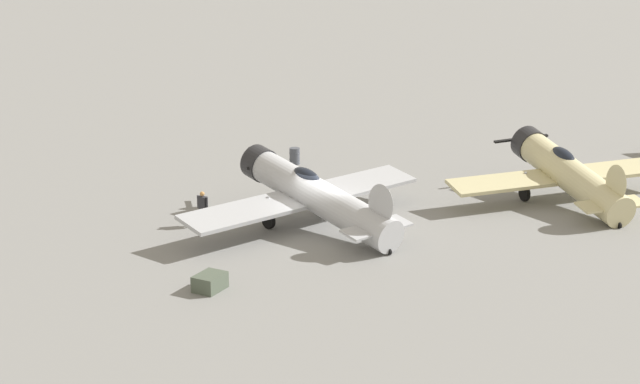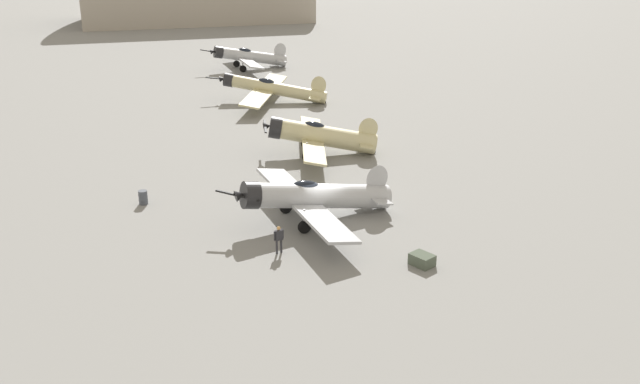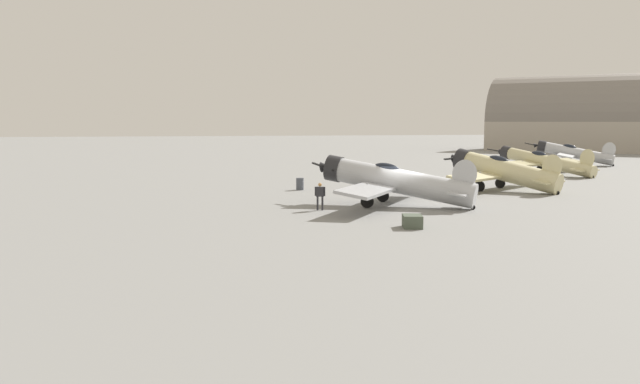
{
  "view_description": "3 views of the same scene",
  "coord_description": "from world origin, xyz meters",
  "px_view_note": "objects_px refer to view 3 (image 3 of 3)",
  "views": [
    {
      "loc": [
        -42.57,
        -11.44,
        14.76
      ],
      "look_at": [
        0.0,
        0.0,
        1.8
      ],
      "focal_mm": 57.04,
      "sensor_mm": 36.0,
      "label": 1
    },
    {
      "loc": [
        -23.89,
        35.5,
        18.43
      ],
      "look_at": [
        0.0,
        0.0,
        1.8
      ],
      "focal_mm": 41.67,
      "sensor_mm": 36.0,
      "label": 2
    },
    {
      "loc": [
        -39.43,
        13.59,
        5.33
      ],
      "look_at": [
        -0.83,
        5.38,
        1.1
      ],
      "focal_mm": 37.28,
      "sensor_mm": 36.0,
      "label": 3
    }
  ],
  "objects_px": {
    "airplane_mid_apron": "(502,171)",
    "airplane_foreground": "(393,181)",
    "airplane_outer_stand": "(572,153)",
    "ground_crew_mechanic": "(320,194)",
    "airplane_far_line": "(543,161)",
    "equipment_crate": "(412,221)",
    "fuel_drum": "(300,184)"
  },
  "relations": [
    {
      "from": "airplane_mid_apron",
      "to": "airplane_foreground",
      "type": "bearing_deg",
      "value": 85.85
    },
    {
      "from": "airplane_outer_stand",
      "to": "ground_crew_mechanic",
      "type": "distance_m",
      "value": 50.67
    },
    {
      "from": "airplane_far_line",
      "to": "equipment_crate",
      "type": "bearing_deg",
      "value": 114.61
    },
    {
      "from": "ground_crew_mechanic",
      "to": "fuel_drum",
      "type": "bearing_deg",
      "value": -164.02
    },
    {
      "from": "ground_crew_mechanic",
      "to": "fuel_drum",
      "type": "relative_size",
      "value": 1.77
    },
    {
      "from": "ground_crew_mechanic",
      "to": "fuel_drum",
      "type": "height_order",
      "value": "ground_crew_mechanic"
    },
    {
      "from": "airplane_foreground",
      "to": "fuel_drum",
      "type": "bearing_deg",
      "value": -35.4
    },
    {
      "from": "airplane_mid_apron",
      "to": "fuel_drum",
      "type": "height_order",
      "value": "airplane_mid_apron"
    },
    {
      "from": "airplane_mid_apron",
      "to": "equipment_crate",
      "type": "height_order",
      "value": "airplane_mid_apron"
    },
    {
      "from": "ground_crew_mechanic",
      "to": "airplane_far_line",
      "type": "bearing_deg",
      "value": 148.62
    },
    {
      "from": "airplane_foreground",
      "to": "airplane_far_line",
      "type": "distance_m",
      "value": 30.18
    },
    {
      "from": "airplane_mid_apron",
      "to": "fuel_drum",
      "type": "xyz_separation_m",
      "value": [
        3.73,
        15.09,
        -1.08
      ]
    },
    {
      "from": "equipment_crate",
      "to": "airplane_outer_stand",
      "type": "bearing_deg",
      "value": -40.73
    },
    {
      "from": "airplane_foreground",
      "to": "fuel_drum",
      "type": "relative_size",
      "value": 12.64
    },
    {
      "from": "airplane_foreground",
      "to": "airplane_mid_apron",
      "type": "bearing_deg",
      "value": -113.68
    },
    {
      "from": "airplane_far_line",
      "to": "airplane_outer_stand",
      "type": "relative_size",
      "value": 1.21
    },
    {
      "from": "ground_crew_mechanic",
      "to": "equipment_crate",
      "type": "xyz_separation_m",
      "value": [
        -7.38,
        -3.17,
        -0.68
      ]
    },
    {
      "from": "airplane_mid_apron",
      "to": "equipment_crate",
      "type": "xyz_separation_m",
      "value": [
        -15.49,
        12.85,
        -1.23
      ]
    },
    {
      "from": "airplane_foreground",
      "to": "airplane_far_line",
      "type": "height_order",
      "value": "airplane_foreground"
    },
    {
      "from": "airplane_far_line",
      "to": "airplane_outer_stand",
      "type": "bearing_deg",
      "value": -68.12
    },
    {
      "from": "airplane_foreground",
      "to": "airplane_far_line",
      "type": "xyz_separation_m",
      "value": [
        20.31,
        -22.32,
        -0.23
      ]
    },
    {
      "from": "equipment_crate",
      "to": "fuel_drum",
      "type": "xyz_separation_m",
      "value": [
        19.22,
        2.24,
        0.14
      ]
    },
    {
      "from": "airplane_mid_apron",
      "to": "airplane_far_line",
      "type": "distance_m",
      "value": 17.44
    },
    {
      "from": "airplane_foreground",
      "to": "airplane_far_line",
      "type": "bearing_deg",
      "value": -103.66
    },
    {
      "from": "airplane_far_line",
      "to": "fuel_drum",
      "type": "bearing_deg",
      "value": 84.52
    },
    {
      "from": "airplane_far_line",
      "to": "equipment_crate",
      "type": "height_order",
      "value": "airplane_far_line"
    },
    {
      "from": "airplane_mid_apron",
      "to": "airplane_far_line",
      "type": "bearing_deg",
      "value": -76.61
    },
    {
      "from": "airplane_foreground",
      "to": "airplane_outer_stand",
      "type": "xyz_separation_m",
      "value": [
        32.17,
        -33.25,
        -0.05
      ]
    },
    {
      "from": "fuel_drum",
      "to": "equipment_crate",
      "type": "bearing_deg",
      "value": -173.35
    },
    {
      "from": "airplane_foreground",
      "to": "ground_crew_mechanic",
      "type": "distance_m",
      "value": 5.1
    },
    {
      "from": "ground_crew_mechanic",
      "to": "airplane_mid_apron",
      "type": "bearing_deg",
      "value": 137.33
    },
    {
      "from": "airplane_far_line",
      "to": "airplane_outer_stand",
      "type": "height_order",
      "value": "airplane_outer_stand"
    }
  ]
}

